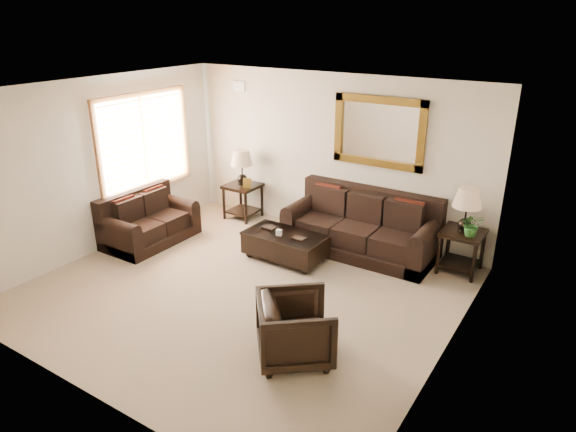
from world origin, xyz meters
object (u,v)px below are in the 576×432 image
Objects in this scene: sofa at (362,230)px; loveseat at (148,223)px; end_table_right at (465,218)px; armchair at (295,326)px; coffee_table at (285,243)px; end_table_left at (242,174)px.

loveseat is at bearing -153.54° from sofa.
armchair is at bearing -107.45° from end_table_right.
sofa reaches higher than loveseat.
coffee_table is at bearing -156.20° from end_table_right.
armchair is at bearing -109.80° from loveseat.
loveseat is at bearing -163.15° from coffee_table.
sofa is at bearing 48.13° from coffee_table.
sofa is at bearing -63.54° from loveseat.
end_table_left reaches higher than armchair.
end_table_left is 2.01m from coffee_table.
armchair is (3.73, -1.34, 0.09)m from loveseat.
sofa is 1.58× the size of loveseat.
armchair is at bearing -53.31° from coffee_table.
sofa is at bearing -3.06° from end_table_left.
end_table_left is 4.32m from armchair.
coffee_table is at bearing -132.93° from sofa.
armchair is (3.04, -3.04, -0.44)m from end_table_left.
coffee_table is 2.46m from armchair.
coffee_table is at bearing -74.20° from loveseat.
coffee_table is 1.55× the size of armchair.
sofa is 2.97m from armchair.
end_table_right is at bearing 4.93° from sofa.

